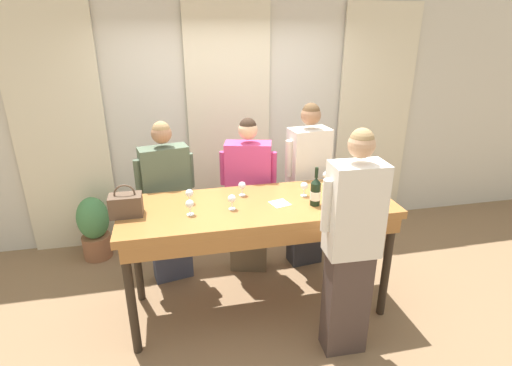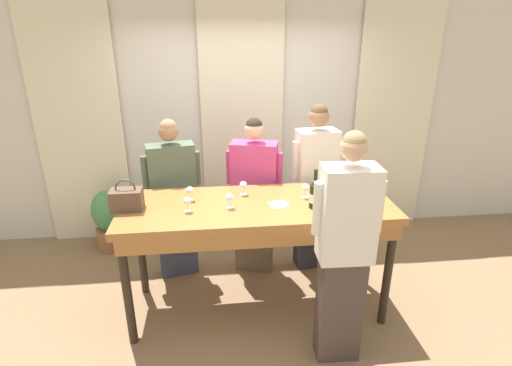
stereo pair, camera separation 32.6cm
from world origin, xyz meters
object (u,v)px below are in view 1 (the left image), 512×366
Objects in this scene: wine_glass_center_left at (326,175)px; wine_glass_front_left at (369,187)px; tasting_bar at (259,216)px; wine_glass_back_right at (242,186)px; wine_bottle at (315,192)px; wine_glass_back_mid at (304,186)px; guest_pink_top at (248,197)px; wine_glass_front_mid at (232,199)px; guest_olive_jacket at (168,203)px; wine_glass_center_right at (189,194)px; wine_glass_back_left at (345,202)px; wine_glass_front_right at (347,173)px; wine_glass_near_host at (345,188)px; potted_plant at (94,227)px; host_pouring at (351,247)px; guest_cream_sweater at (307,186)px; wine_glass_center_mid at (190,204)px; handbag at (126,205)px.

wine_glass_front_left is at bearing -54.09° from wine_glass_center_left.
tasting_bar is 0.31m from wine_glass_back_right.
tasting_bar is 0.51m from wine_bottle.
tasting_bar is 0.47m from wine_glass_back_mid.
wine_glass_center_left is at bearing -28.20° from guest_pink_top.
wine_bottle reaches higher than wine_glass_front_mid.
wine_glass_center_right is at bearing -69.43° from guest_olive_jacket.
guest_pink_top reaches higher than wine_glass_back_left.
wine_glass_front_left is at bearing -84.14° from wine_glass_front_right.
wine_glass_front_left is at bearing -13.85° from wine_glass_back_right.
potted_plant is (-2.32, 1.26, -0.76)m from wine_glass_near_host.
host_pouring reaches higher than wine_glass_front_left.
host_pouring is (-0.11, -1.28, 0.04)m from guest_cream_sweater.
guest_pink_top is at bearing 151.80° from wine_glass_center_left.
potted_plant is (-1.47, 1.02, -0.76)m from wine_glass_back_right.
wine_glass_near_host is 0.07× the size of guest_cream_sweater.
wine_glass_front_left is 0.56m from wine_glass_back_mid.
wine_glass_front_right is (0.93, 0.32, 0.19)m from tasting_bar.
guest_cream_sweater reaches higher than guest_olive_jacket.
wine_glass_front_mid is at bearing 174.61° from wine_bottle.
guest_cream_sweater is (0.76, 0.45, -0.24)m from wine_glass_back_right.
wine_glass_front_right is 1.00× the size of wine_glass_back_left.
guest_pink_top reaches higher than wine_glass_center_mid.
host_pouring reaches higher than guest_cream_sweater.
wine_glass_center_right is 0.08× the size of guest_pink_top.
wine_glass_back_left is at bearing -35.22° from wine_glass_back_right.
wine_glass_center_mid is at bearing -165.14° from wine_glass_front_right.
wine_glass_front_mid is 0.82m from guest_pink_top.
wine_glass_front_mid and wine_glass_back_mid have the same top height.
handbag is 1.79m from wine_glass_center_left.
wine_glass_back_left and wine_glass_near_host have the same top height.
wine_glass_back_left is at bearing -25.38° from tasting_bar.
handbag reaches higher than potted_plant.
guest_olive_jacket reaches higher than wine_glass_back_right.
wine_glass_front_mid is at bearing -168.42° from wine_glass_back_mid.
handbag is 2.06× the size of wine_glass_front_left.
wine_glass_back_right is at bearing 164.56° from wine_glass_near_host.
guest_olive_jacket is (-0.75, 0.66, -0.11)m from tasting_bar.
wine_glass_center_left is (0.26, 0.41, -0.03)m from wine_bottle.
guest_cream_sweater is at bearing 67.32° from wine_glass_back_mid.
tasting_bar is 0.72m from wine_glass_back_left.
wine_glass_front_mid is at bearing -168.97° from tasting_bar.
wine_glass_back_mid is 0.17× the size of potted_plant.
guest_olive_jacket is at bearing 110.57° from wine_glass_center_right.
wine_glass_center_right is 0.85m from guest_pink_top.
wine_glass_center_right is (-1.27, -0.16, 0.00)m from wine_glass_center_left.
wine_glass_center_left is 0.82m from guest_pink_top.
wine_bottle is at bearing -5.39° from wine_glass_front_mid.
wine_glass_front_left is at bearing -1.82° from handbag.
wine_glass_center_mid is 1.00m from wine_glass_back_mid.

